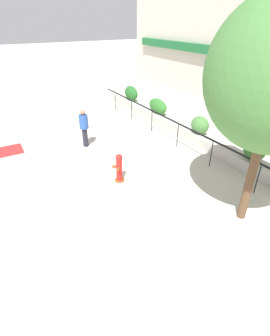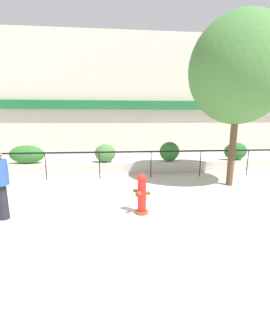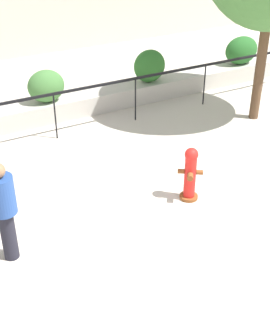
{
  "view_description": "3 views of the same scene",
  "coord_description": "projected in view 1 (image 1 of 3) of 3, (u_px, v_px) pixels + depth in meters",
  "views": [
    {
      "loc": [
        8.62,
        -2.29,
        5.23
      ],
      "look_at": [
        1.63,
        1.73,
        0.57
      ],
      "focal_mm": 28.0,
      "sensor_mm": 36.0,
      "label": 1
    },
    {
      "loc": [
        0.59,
        -4.23,
        2.43
      ],
      "look_at": [
        1.27,
        2.89,
        0.87
      ],
      "focal_mm": 24.0,
      "sensor_mm": 36.0,
      "label": 2
    },
    {
      "loc": [
        -3.22,
        -4.75,
        5.07
      ],
      "look_at": [
        0.61,
        2.16,
        0.41
      ],
      "focal_mm": 50.0,
      "sensor_mm": 36.0,
      "label": 3
    }
  ],
  "objects": [
    {
      "name": "ground_plane",
      "position": [
        75.0,
        174.0,
        10.07
      ],
      "size": [
        120.0,
        120.0,
        0.0
      ],
      "primitive_type": "plane",
      "color": "beige"
    },
    {
      "name": "tactile_warning_pad",
      "position": [
        9.0,
        151.0,
        11.78
      ],
      "size": [
        1.18,
        1.18,
        0.01
      ],
      "primitive_type": "cube",
      "color": "#B22323",
      "rests_on": "ground"
    },
    {
      "name": "hedge_bush_2",
      "position": [
        200.0,
        125.0,
        12.05
      ],
      "size": [
        0.94,
        0.7,
        0.82
      ],
      "primitive_type": "ellipsoid",
      "color": "#427538",
      "rests_on": "planter_wall_low"
    },
    {
      "name": "pedestrian",
      "position": [
        84.0,
        126.0,
        11.74
      ],
      "size": [
        0.53,
        0.53,
        1.73
      ],
      "color": "black",
      "rests_on": "ground"
    },
    {
      "name": "fence_railing_segment",
      "position": [
        178.0,
        126.0,
        11.68
      ],
      "size": [
        15.0,
        0.05,
        1.15
      ],
      "color": "black",
      "rests_on": "ground"
    },
    {
      "name": "planter_wall_low",
      "position": [
        195.0,
        137.0,
        12.53
      ],
      "size": [
        18.0,
        0.7,
        0.5
      ],
      "primitive_type": "cube",
      "color": "#B7B2A8",
      "rests_on": "ground"
    },
    {
      "name": "hedge_bush_0",
      "position": [
        131.0,
        93.0,
        16.9
      ],
      "size": [
        1.32,
        0.61,
        0.92
      ],
      "primitive_type": "ellipsoid",
      "color": "#235B23",
      "rests_on": "planter_wall_low"
    },
    {
      "name": "fire_hydrant",
      "position": [
        119.0,
        168.0,
        9.37
      ],
      "size": [
        0.49,
        0.49,
        1.08
      ],
      "color": "brown",
      "rests_on": "ground"
    },
    {
      "name": "hedge_bush_1",
      "position": [
        158.0,
        106.0,
        14.63
      ],
      "size": [
        1.51,
        0.59,
        0.81
      ],
      "primitive_type": "ellipsoid",
      "color": "#2D6B28",
      "rests_on": "planter_wall_low"
    },
    {
      "name": "hedge_bush_3",
      "position": [
        255.0,
        149.0,
        9.78
      ],
      "size": [
        0.93,
        0.66,
        0.9
      ],
      "primitive_type": "ellipsoid",
      "color": "#2D6B28",
      "rests_on": "planter_wall_low"
    }
  ]
}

